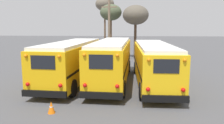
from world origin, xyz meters
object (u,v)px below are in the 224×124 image
at_px(school_bus_1, 112,60).
at_px(traffic_cone, 51,107).
at_px(bare_tree_0, 111,13).
at_px(bare_tree_1, 105,5).
at_px(utility_pole, 109,30).
at_px(school_bus_0, 72,60).
at_px(bare_tree_2, 136,15).
at_px(school_bus_2, 154,62).

xyz_separation_m(school_bus_1, traffic_cone, (-2.47, -6.34, -1.42)).
xyz_separation_m(bare_tree_0, bare_tree_1, (-1.48, 5.88, 1.67)).
bearing_deg(school_bus_1, utility_pole, 96.65).
relative_size(school_bus_0, utility_pole, 1.37).
bearing_deg(bare_tree_2, bare_tree_0, 155.18).
bearing_deg(traffic_cone, bare_tree_1, 90.68).
distance_m(school_bus_0, traffic_cone, 6.34).
bearing_deg(bare_tree_0, utility_pole, -87.91).
bearing_deg(school_bus_2, bare_tree_2, 94.51).
height_order(utility_pole, bare_tree_1, bare_tree_1).
distance_m(school_bus_2, bare_tree_0, 15.75).
distance_m(school_bus_2, utility_pole, 11.39).
xyz_separation_m(school_bus_0, school_bus_1, (3.04, 0.18, 0.04)).
height_order(school_bus_2, bare_tree_1, bare_tree_1).
bearing_deg(school_bus_2, school_bus_1, 171.29).
height_order(school_bus_0, utility_pole, utility_pole).
distance_m(school_bus_2, traffic_cone, 8.17).
bearing_deg(traffic_cone, bare_tree_0, 86.71).
bearing_deg(school_bus_2, utility_pole, 112.03).
height_order(school_bus_0, bare_tree_0, bare_tree_0).
bearing_deg(utility_pole, bare_tree_0, 92.09).
relative_size(school_bus_0, bare_tree_2, 1.45).
relative_size(bare_tree_0, traffic_cone, 12.03).
bearing_deg(bare_tree_2, bare_tree_1, 122.94).
xyz_separation_m(bare_tree_0, bare_tree_2, (3.32, -1.54, -0.42)).
height_order(school_bus_0, school_bus_1, school_bus_1).
distance_m(school_bus_0, utility_pole, 10.48).
distance_m(school_bus_0, school_bus_1, 3.04).
distance_m(school_bus_1, bare_tree_1, 20.96).
relative_size(school_bus_2, bare_tree_0, 1.37).
height_order(utility_pole, traffic_cone, utility_pole).
bearing_deg(school_bus_1, traffic_cone, -111.32).
bearing_deg(school_bus_0, bare_tree_2, 68.24).
bearing_deg(utility_pole, school_bus_1, -83.35).
height_order(utility_pole, bare_tree_2, utility_pole).
distance_m(bare_tree_0, bare_tree_1, 6.29).
relative_size(bare_tree_1, traffic_cone, 14.93).
relative_size(school_bus_1, bare_tree_2, 1.50).
bearing_deg(bare_tree_1, utility_pole, -80.73).
distance_m(bare_tree_0, traffic_cone, 21.18).
relative_size(bare_tree_1, bare_tree_2, 1.29).
xyz_separation_m(school_bus_1, school_bus_2, (3.04, -0.47, -0.09)).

